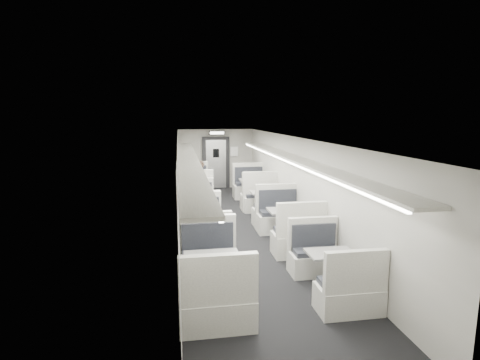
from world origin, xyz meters
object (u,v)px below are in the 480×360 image
object	(u,v)px
booth_right_a	(254,191)
booth_right_b	(266,204)
booth_left_a	(194,189)
booth_left_b	(198,211)
booth_right_d	(330,271)
exit_sign	(217,133)
booth_left_c	(203,233)
passenger	(201,184)
booth_left_d	(212,277)
booth_right_c	(288,225)
vestibule_door	(216,163)

from	to	relation	value
booth_right_a	booth_right_b	size ratio (longest dim) A/B	1.05
booth_left_a	booth_left_b	distance (m)	2.79
booth_right_d	exit_sign	size ratio (longest dim) A/B	3.14
booth_left_c	exit_sign	distance (m)	6.91
booth_right_d	booth_left_a	bearing A→B (deg)	105.64
booth_right_b	passenger	bearing A→B (deg)	138.92
booth_right_d	passenger	size ratio (longest dim) A/B	1.28
booth_left_d	booth_right_d	bearing A→B (deg)	0.30
booth_left_d	exit_sign	bearing A→B (deg)	83.59
booth_left_d	booth_right_a	world-z (taller)	booth_right_a
booth_left_b	exit_sign	size ratio (longest dim) A/B	3.36
booth_left_b	passenger	size ratio (longest dim) A/B	1.37
booth_left_d	exit_sign	world-z (taller)	exit_sign
booth_left_c	passenger	size ratio (longest dim) A/B	1.37
booth_right_a	booth_left_a	bearing A→B (deg)	162.41
booth_right_a	exit_sign	world-z (taller)	exit_sign
booth_right_c	vestibule_door	world-z (taller)	vestibule_door
booth_right_a	booth_right_c	xyz separation A→B (m)	(0.00, -4.00, -0.02)
booth_right_b	exit_sign	xyz separation A→B (m)	(-1.00, 4.21, 1.88)
booth_right_c	booth_right_d	size ratio (longest dim) A/B	1.15
booth_right_a	exit_sign	bearing A→B (deg)	112.74
booth_left_a	booth_left_c	bearing A→B (deg)	-90.00
booth_left_b	booth_right_d	distance (m)	4.79
booth_left_b	booth_right_d	size ratio (longest dim) A/B	1.07
booth_left_d	booth_right_c	bearing A→B (deg)	51.56
vestibule_door	exit_sign	bearing A→B (deg)	-90.00
exit_sign	booth_right_d	bearing A→B (deg)	-83.59
booth_left_d	vestibule_door	xyz separation A→B (m)	(1.00, 9.39, 0.66)
vestibule_door	booth_right_b	bearing A→B (deg)	-77.98
booth_left_a	vestibule_door	xyz separation A→B (m)	(1.00, 2.24, 0.62)
booth_right_d	exit_sign	bearing A→B (deg)	96.41
booth_left_b	booth_left_d	distance (m)	4.36
booth_right_a	booth_left_c	bearing A→B (deg)	-115.57
booth_right_a	booth_right_b	bearing A→B (deg)	-90.00
passenger	vestibule_door	bearing A→B (deg)	86.25
booth_left_a	booth_right_d	size ratio (longest dim) A/B	1.21
booth_left_a	exit_sign	world-z (taller)	exit_sign
booth_right_c	passenger	bearing A→B (deg)	115.65
vestibule_door	booth_right_c	bearing A→B (deg)	-81.72
booth_left_b	passenger	xyz separation A→B (m)	(0.20, 1.90, 0.39)
booth_right_c	passenger	world-z (taller)	passenger
booth_left_b	booth_right_b	size ratio (longest dim) A/B	0.94
booth_left_c	booth_left_d	distance (m)	2.34
booth_left_a	passenger	world-z (taller)	passenger
booth_right_b	vestibule_door	bearing A→B (deg)	102.02
booth_left_c	booth_right_c	xyz separation A→B (m)	(2.00, 0.18, 0.03)
booth_left_b	booth_right_c	xyz separation A→B (m)	(2.00, -1.84, 0.03)
booth_right_a	booth_right_d	bearing A→B (deg)	-90.00
booth_right_b	exit_sign	size ratio (longest dim) A/B	3.57
booth_left_a	booth_right_c	distance (m)	5.05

